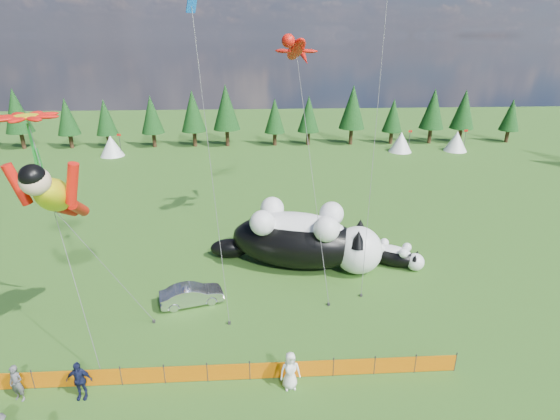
# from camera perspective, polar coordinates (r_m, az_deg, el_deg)

# --- Properties ---
(ground) EXTENTS (160.00, 160.00, 0.00)m
(ground) POSITION_cam_1_polar(r_m,az_deg,el_deg) (24.76, -6.31, -16.49)
(ground) COLOR #0E3409
(ground) RESTS_ON ground
(safety_fence) EXTENTS (22.06, 0.06, 1.10)m
(safety_fence) POSITION_cam_1_polar(r_m,az_deg,el_deg) (22.15, -6.73, -20.27)
(safety_fence) COLOR #262626
(safety_fence) RESTS_ON ground
(tree_line) EXTENTS (90.00, 4.00, 8.00)m
(tree_line) POSITION_cam_1_polar(r_m,az_deg,el_deg) (65.42, -4.69, 11.79)
(tree_line) COLOR black
(tree_line) RESTS_ON ground
(festival_tents) EXTENTS (50.00, 3.20, 2.80)m
(festival_tents) POSITION_cam_1_polar(r_m,az_deg,el_deg) (61.76, 5.67, 8.70)
(festival_tents) COLOR white
(festival_tents) RESTS_ON ground
(cat_large) EXTENTS (12.13, 6.80, 4.47)m
(cat_large) POSITION_cam_1_polar(r_m,az_deg,el_deg) (30.60, 3.10, -3.72)
(cat_large) COLOR black
(cat_large) RESTS_ON ground
(cat_small) EXTENTS (4.20, 3.18, 1.68)m
(cat_small) POSITION_cam_1_polar(r_m,az_deg,el_deg) (32.21, 14.82, -5.74)
(cat_small) COLOR black
(cat_small) RESTS_ON ground
(car) EXTENTS (4.04, 2.31, 1.26)m
(car) POSITION_cam_1_polar(r_m,az_deg,el_deg) (27.59, -11.46, -10.79)
(car) COLOR silver
(car) RESTS_ON ground
(spectator_a) EXTENTS (0.76, 0.60, 1.83)m
(spectator_a) POSITION_cam_1_polar(r_m,az_deg,el_deg) (23.95, -31.16, -18.81)
(spectator_a) COLOR #515155
(spectator_a) RESTS_ON ground
(spectator_c) EXTENTS (1.16, 0.62, 1.96)m
(spectator_c) POSITION_cam_1_polar(r_m,az_deg,el_deg) (22.77, -24.75, -19.55)
(spectator_c) COLOR #15193A
(spectator_c) RESTS_ON ground
(spectator_e) EXTENTS (1.01, 0.71, 1.94)m
(spectator_e) POSITION_cam_1_polar(r_m,az_deg,el_deg) (21.39, 1.34, -20.25)
(spectator_e) COLOR white
(spectator_e) RESTS_ON ground
(superhero_kite) EXTENTS (6.17, 5.92, 11.08)m
(superhero_kite) POSITION_cam_1_polar(r_m,az_deg,el_deg) (22.63, -27.40, 1.73)
(superhero_kite) COLOR yellow
(superhero_kite) RESTS_ON ground
(gecko_kite) EXTENTS (3.69, 14.62, 18.21)m
(gecko_kite) POSITION_cam_1_polar(r_m,az_deg,el_deg) (33.83, 2.11, 20.21)
(gecko_kite) COLOR red
(gecko_kite) RESTS_ON ground
(flower_kite) EXTENTS (5.39, 6.80, 12.90)m
(flower_kite) POSITION_cam_1_polar(r_m,az_deg,el_deg) (24.55, -30.12, 10.09)
(flower_kite) COLOR red
(flower_kite) RESTS_ON ground
(diamond_kite_a) EXTENTS (1.95, 4.44, 17.55)m
(diamond_kite_a) POSITION_cam_1_polar(r_m,az_deg,el_deg) (24.79, -11.17, 22.44)
(diamond_kite_a) COLOR blue
(diamond_kite_a) RESTS_ON ground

